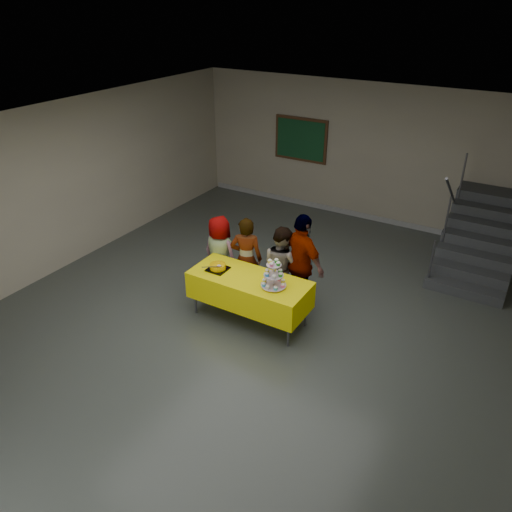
% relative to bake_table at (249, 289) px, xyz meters
% --- Properties ---
extents(room_shell, '(10.00, 10.04, 3.02)m').
position_rel_bake_table_xyz_m(room_shell, '(0.08, -0.22, 1.57)').
color(room_shell, '#4C514C').
rests_on(room_shell, ground).
extents(bake_table, '(1.88, 0.78, 0.77)m').
position_rel_bake_table_xyz_m(bake_table, '(0.00, 0.00, 0.00)').
color(bake_table, '#595960').
rests_on(bake_table, ground).
extents(cupcake_stand, '(0.38, 0.38, 0.44)m').
position_rel_bake_table_xyz_m(cupcake_stand, '(0.45, -0.04, 0.39)').
color(cupcake_stand, silver).
rests_on(cupcake_stand, bake_table).
extents(bear_cake, '(0.32, 0.36, 0.12)m').
position_rel_bake_table_xyz_m(bear_cake, '(-0.55, -0.04, 0.27)').
color(bear_cake, black).
rests_on(bear_cake, bake_table).
extents(schoolchild_a, '(0.70, 0.49, 1.37)m').
position_rel_bake_table_xyz_m(schoolchild_a, '(-0.91, 0.53, 0.13)').
color(schoolchild_a, slate).
rests_on(schoolchild_a, ground).
extents(schoolchild_b, '(0.63, 0.52, 1.47)m').
position_rel_bake_table_xyz_m(schoolchild_b, '(-0.39, 0.54, 0.18)').
color(schoolchild_b, slate).
rests_on(schoolchild_b, ground).
extents(schoolchild_c, '(0.82, 0.74, 1.39)m').
position_rel_bake_table_xyz_m(schoolchild_c, '(0.19, 0.68, 0.14)').
color(schoolchild_c, slate).
rests_on(schoolchild_c, ground).
extents(schoolchild_d, '(1.05, 0.74, 1.65)m').
position_rel_bake_table_xyz_m(schoolchild_d, '(0.52, 0.73, 0.27)').
color(schoolchild_d, slate).
rests_on(schoolchild_d, ground).
extents(staircase, '(1.30, 2.40, 2.04)m').
position_rel_bake_table_xyz_m(staircase, '(2.78, 3.89, -0.07)').
color(staircase, '#424447').
rests_on(staircase, ground).
extents(noticeboard, '(1.30, 0.05, 1.00)m').
position_rel_bake_table_xyz_m(noticeboard, '(-1.50, 4.72, 1.04)').
color(noticeboard, '#472B16').
rests_on(noticeboard, ground).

